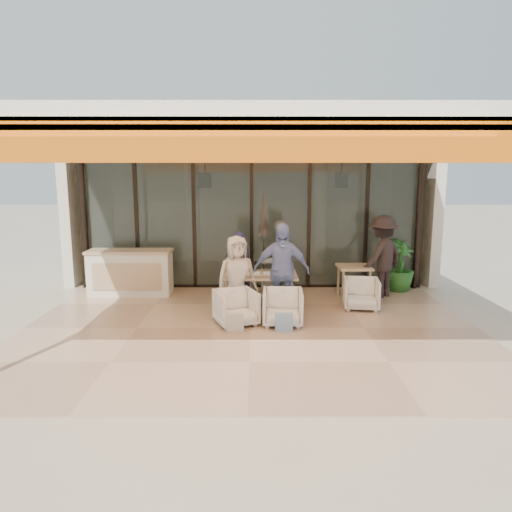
{
  "coord_description": "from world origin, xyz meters",
  "views": [
    {
      "loc": [
        0.08,
        -7.69,
        2.66
      ],
      "look_at": [
        0.1,
        0.9,
        1.15
      ],
      "focal_mm": 32.0,
      "sensor_mm": 36.0,
      "label": 1
    }
  ],
  "objects_px": {
    "diner_navy": "(239,268)",
    "chair_near_right": "(283,306)",
    "diner_periwinkle": "(281,271)",
    "potted_palm": "(399,266)",
    "side_chair": "(361,292)",
    "side_table": "(354,271)",
    "chair_far_right": "(278,284)",
    "host_counter": "(130,272)",
    "standing_woman": "(382,257)",
    "chair_far_left": "(240,283)",
    "diner_cream": "(237,277)",
    "chair_near_left": "(236,306)",
    "diner_grey": "(279,263)",
    "dining_table": "(259,276)"
  },
  "relations": [
    {
      "from": "diner_navy",
      "to": "chair_near_right",
      "type": "bearing_deg",
      "value": 112.39
    },
    {
      "from": "diner_periwinkle",
      "to": "potted_palm",
      "type": "xyz_separation_m",
      "value": [
        2.84,
        1.95,
        -0.29
      ]
    },
    {
      "from": "side_chair",
      "to": "side_table",
      "type": "bearing_deg",
      "value": 98.37
    },
    {
      "from": "potted_palm",
      "to": "chair_far_right",
      "type": "bearing_deg",
      "value": -169.11
    },
    {
      "from": "host_counter",
      "to": "standing_woman",
      "type": "height_order",
      "value": "standing_woman"
    },
    {
      "from": "diner_navy",
      "to": "potted_palm",
      "type": "xyz_separation_m",
      "value": [
        3.68,
        1.05,
        -0.16
      ]
    },
    {
      "from": "chair_far_left",
      "to": "potted_palm",
      "type": "height_order",
      "value": "potted_palm"
    },
    {
      "from": "diner_cream",
      "to": "side_table",
      "type": "xyz_separation_m",
      "value": [
        2.49,
        1.24,
        -0.15
      ]
    },
    {
      "from": "standing_woman",
      "to": "side_table",
      "type": "bearing_deg",
      "value": -23.34
    },
    {
      "from": "chair_far_right",
      "to": "side_chair",
      "type": "bearing_deg",
      "value": 165.05
    },
    {
      "from": "host_counter",
      "to": "diner_cream",
      "type": "xyz_separation_m",
      "value": [
        2.45,
        -1.57,
        0.25
      ]
    },
    {
      "from": "chair_near_left",
      "to": "diner_navy",
      "type": "xyz_separation_m",
      "value": [
        0.0,
        1.4,
        0.42
      ]
    },
    {
      "from": "diner_navy",
      "to": "diner_grey",
      "type": "height_order",
      "value": "diner_grey"
    },
    {
      "from": "dining_table",
      "to": "side_chair",
      "type": "height_order",
      "value": "dining_table"
    },
    {
      "from": "host_counter",
      "to": "dining_table",
      "type": "xyz_separation_m",
      "value": [
        2.86,
        -1.11,
        0.16
      ]
    },
    {
      "from": "chair_far_left",
      "to": "diner_grey",
      "type": "distance_m",
      "value": 1.12
    },
    {
      "from": "host_counter",
      "to": "diner_cream",
      "type": "relative_size",
      "value": 1.18
    },
    {
      "from": "side_chair",
      "to": "chair_far_right",
      "type": "bearing_deg",
      "value": 159.36
    },
    {
      "from": "dining_table",
      "to": "diner_periwinkle",
      "type": "xyz_separation_m",
      "value": [
        0.43,
        -0.46,
        0.21
      ]
    },
    {
      "from": "dining_table",
      "to": "side_chair",
      "type": "xyz_separation_m",
      "value": [
        2.07,
        0.03,
        -0.34
      ]
    },
    {
      "from": "diner_grey",
      "to": "chair_far_right",
      "type": "bearing_deg",
      "value": -107.78
    },
    {
      "from": "chair_near_right",
      "to": "standing_woman",
      "type": "height_order",
      "value": "standing_woman"
    },
    {
      "from": "diner_grey",
      "to": "diner_cream",
      "type": "height_order",
      "value": "diner_grey"
    },
    {
      "from": "host_counter",
      "to": "diner_periwinkle",
      "type": "relative_size",
      "value": 1.03
    },
    {
      "from": "host_counter",
      "to": "chair_near_left",
      "type": "height_order",
      "value": "host_counter"
    },
    {
      "from": "diner_periwinkle",
      "to": "side_chair",
      "type": "distance_m",
      "value": 1.8
    },
    {
      "from": "diner_periwinkle",
      "to": "side_table",
      "type": "xyz_separation_m",
      "value": [
        1.65,
        1.24,
        -0.26
      ]
    },
    {
      "from": "chair_far_left",
      "to": "standing_woman",
      "type": "distance_m",
      "value": 3.19
    },
    {
      "from": "chair_far_right",
      "to": "potted_palm",
      "type": "distance_m",
      "value": 2.91
    },
    {
      "from": "side_chair",
      "to": "diner_periwinkle",
      "type": "bearing_deg",
      "value": -155.13
    },
    {
      "from": "host_counter",
      "to": "chair_near_left",
      "type": "bearing_deg",
      "value": -40.19
    },
    {
      "from": "side_table",
      "to": "potted_palm",
      "type": "distance_m",
      "value": 1.39
    },
    {
      "from": "chair_far_right",
      "to": "diner_grey",
      "type": "height_order",
      "value": "diner_grey"
    },
    {
      "from": "chair_far_left",
      "to": "side_table",
      "type": "bearing_deg",
      "value": -171.9
    },
    {
      "from": "chair_near_left",
      "to": "diner_periwinkle",
      "type": "xyz_separation_m",
      "value": [
        0.84,
        0.5,
        0.54
      ]
    },
    {
      "from": "side_chair",
      "to": "chair_near_left",
      "type": "bearing_deg",
      "value": -149.96
    },
    {
      "from": "diner_periwinkle",
      "to": "standing_woman",
      "type": "height_order",
      "value": "standing_woman"
    },
    {
      "from": "dining_table",
      "to": "side_table",
      "type": "height_order",
      "value": "dining_table"
    },
    {
      "from": "chair_near_left",
      "to": "host_counter",
      "type": "bearing_deg",
      "value": 118.39
    },
    {
      "from": "diner_navy",
      "to": "chair_far_left",
      "type": "bearing_deg",
      "value": -98.57
    },
    {
      "from": "chair_near_right",
      "to": "chair_near_left",
      "type": "bearing_deg",
      "value": -177.52
    },
    {
      "from": "host_counter",
      "to": "side_chair",
      "type": "relative_size",
      "value": 2.64
    },
    {
      "from": "chair_near_right",
      "to": "side_table",
      "type": "xyz_separation_m",
      "value": [
        1.65,
        1.74,
        0.28
      ]
    },
    {
      "from": "diner_navy",
      "to": "standing_woman",
      "type": "height_order",
      "value": "standing_woman"
    },
    {
      "from": "chair_far_left",
      "to": "host_counter",
      "type": "bearing_deg",
      "value": 7.9
    },
    {
      "from": "host_counter",
      "to": "diner_cream",
      "type": "distance_m",
      "value": 2.92
    },
    {
      "from": "diner_cream",
      "to": "standing_woman",
      "type": "xyz_separation_m",
      "value": [
        3.13,
        1.41,
        0.13
      ]
    },
    {
      "from": "chair_near_right",
      "to": "standing_woman",
      "type": "xyz_separation_m",
      "value": [
        2.29,
        1.91,
        0.55
      ]
    },
    {
      "from": "potted_palm",
      "to": "chair_far_left",
      "type": "bearing_deg",
      "value": -171.55
    },
    {
      "from": "chair_far_left",
      "to": "side_chair",
      "type": "bearing_deg",
      "value": 171.68
    }
  ]
}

